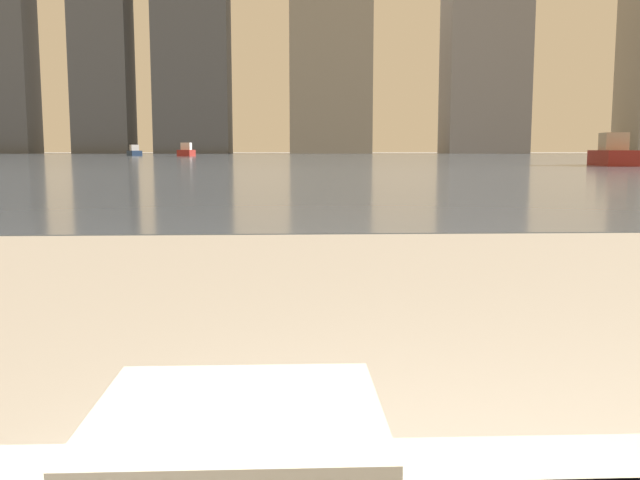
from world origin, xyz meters
TOP-DOWN VIEW (x-y plane):
  - harbor_water at (0.00, 62.00)m, footprint 180.00×110.00m
  - harbor_boat_0 at (-17.27, 80.97)m, footprint 2.29×3.43m
  - harbor_boat_1 at (15.30, 33.65)m, footprint 2.15×4.32m
  - harbor_boat_3 at (-10.78, 75.88)m, footprint 1.45×3.83m
  - skyline_tower_4 at (32.08, 118.00)m, footprint 13.08×9.37m

SIDE VIEW (x-z plane):
  - harbor_water at x=0.00m, z-range 0.00..0.01m
  - harbor_boat_0 at x=-17.27m, z-range -0.17..1.05m
  - harbor_boat_3 at x=-10.78m, z-range -0.20..1.22m
  - harbor_boat_1 at x=15.30m, z-range -0.22..1.33m
  - skyline_tower_4 at x=32.08m, z-range 0.00..31.80m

